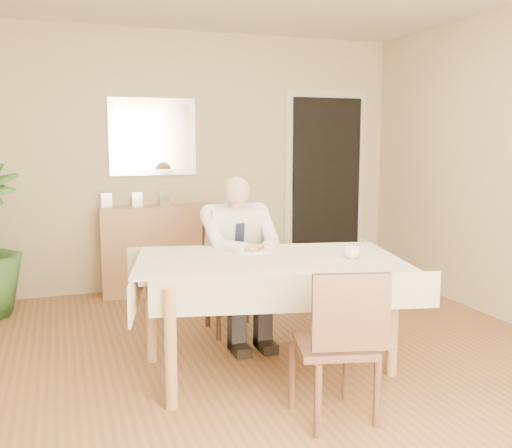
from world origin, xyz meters
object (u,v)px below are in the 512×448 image
object	(u,v)px
seated_man	(241,251)
sideboard	(158,250)
dining_table	(268,271)
chair_far	(231,272)
chair_near	(341,338)
coffee_mug	(352,252)

from	to	relation	value
seated_man	sideboard	xyz separation A→B (m)	(-0.37, 1.58, -0.25)
dining_table	seated_man	xyz separation A→B (m)	(-0.00, 0.59, 0.02)
chair_far	chair_near	xyz separation A→B (m)	(0.10, -1.71, 0.01)
chair_near	seated_man	bearing A→B (deg)	107.66
chair_far	seated_man	distance (m)	0.36
chair_near	seated_man	distance (m)	1.45
seated_man	sideboard	bearing A→B (deg)	103.15
seated_man	sideboard	distance (m)	1.64
chair_far	sideboard	bearing A→B (deg)	110.82
chair_far	sideboard	distance (m)	1.35
chair_far	coffee_mug	world-z (taller)	coffee_mug
chair_near	coffee_mug	xyz separation A→B (m)	(0.41, 0.65, 0.32)
chair_far	seated_man	xyz separation A→B (m)	(-0.00, -0.28, 0.23)
chair_far	chair_near	bearing A→B (deg)	-81.73
chair_far	seated_man	size ratio (longest dim) A/B	0.67
dining_table	chair_far	xyz separation A→B (m)	(-0.00, 0.87, -0.20)
coffee_mug	sideboard	size ratio (longest dim) A/B	0.10
seated_man	coffee_mug	world-z (taller)	seated_man
dining_table	chair_far	size ratio (longest dim) A/B	2.31
dining_table	coffee_mug	world-z (taller)	coffee_mug
seated_man	chair_far	bearing A→B (deg)	90.00
coffee_mug	sideboard	xyz separation A→B (m)	(-0.88, 2.36, -0.36)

